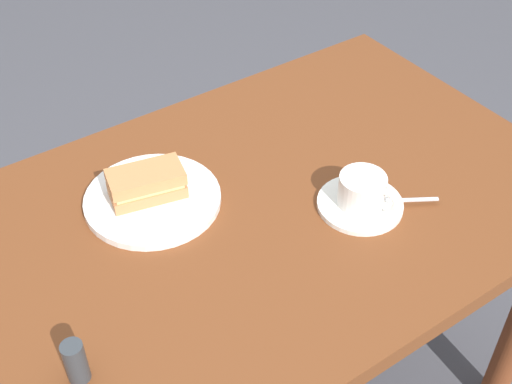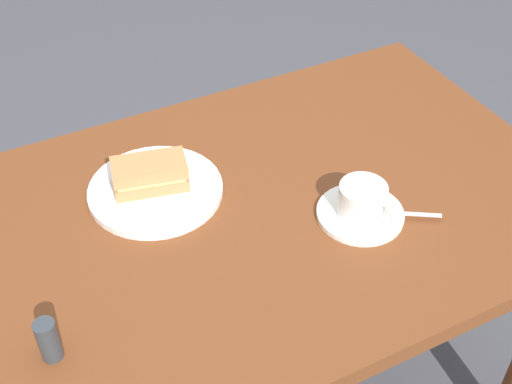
{
  "view_description": "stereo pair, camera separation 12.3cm",
  "coord_description": "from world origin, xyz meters",
  "views": [
    {
      "loc": [
        -0.49,
        -0.75,
        1.56
      ],
      "look_at": [
        0.03,
        0.01,
        0.75
      ],
      "focal_mm": 47.72,
      "sensor_mm": 36.0,
      "label": 1
    },
    {
      "loc": [
        -0.38,
        -0.81,
        1.56
      ],
      "look_at": [
        0.03,
        0.01,
        0.75
      ],
      "focal_mm": 47.72,
      "sensor_mm": 36.0,
      "label": 2
    }
  ],
  "objects": [
    {
      "name": "coffee_cup",
      "position": [
        0.19,
        -0.11,
        0.76
      ],
      "size": [
        0.09,
        0.11,
        0.06
      ],
      "color": "white",
      "rests_on": "coffee_saucer"
    },
    {
      "name": "salt_shaker",
      "position": [
        -0.38,
        -0.15,
        0.75
      ],
      "size": [
        0.03,
        0.03,
        0.07
      ],
      "primitive_type": "cylinder",
      "color": "#33383D",
      "rests_on": "dining_table"
    },
    {
      "name": "dining_table",
      "position": [
        0.0,
        0.0,
        0.61
      ],
      "size": [
        1.25,
        0.75,
        0.72
      ],
      "color": "brown",
      "rests_on": "ground_plane"
    },
    {
      "name": "coffee_saucer",
      "position": [
        0.19,
        -0.11,
        0.72
      ],
      "size": [
        0.16,
        0.16,
        0.01
      ],
      "primitive_type": "cylinder",
      "color": "white",
      "rests_on": "dining_table"
    },
    {
      "name": "spoon",
      "position": [
        0.25,
        -0.15,
        0.73
      ],
      "size": [
        0.09,
        0.06,
        0.01
      ],
      "color": "silver",
      "rests_on": "coffee_saucer"
    },
    {
      "name": "sandwich_front",
      "position": [
        -0.12,
        0.13,
        0.76
      ],
      "size": [
        0.15,
        0.1,
        0.05
      ],
      "color": "#BF7B4B",
      "rests_on": "sandwich_plate"
    },
    {
      "name": "sandwich_plate",
      "position": [
        -0.12,
        0.12,
        0.72
      ],
      "size": [
        0.25,
        0.25,
        0.01
      ],
      "primitive_type": "cylinder",
      "color": "white",
      "rests_on": "dining_table"
    }
  ]
}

